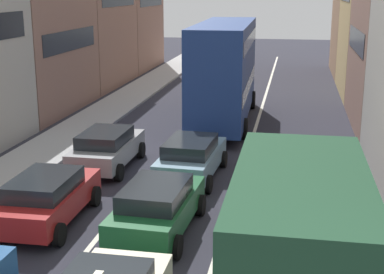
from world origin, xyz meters
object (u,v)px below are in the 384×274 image
(removalist_box_truck, at_px, (298,236))
(hatchback_centre_lane_third, at_px, (191,157))
(sedan_right_lane_behind_truck, at_px, (291,180))
(sedan_centre_lane_second, at_px, (157,206))
(bus_mid_queue_primary, at_px, (225,68))
(wagon_left_lane_second, at_px, (47,197))
(sedan_left_lane_third, at_px, (107,148))

(removalist_box_truck, height_order, hatchback_centre_lane_third, removalist_box_truck)
(removalist_box_truck, relative_size, sedan_right_lane_behind_truck, 1.78)
(sedan_centre_lane_second, bearing_deg, sedan_right_lane_behind_truck, -48.70)
(sedan_centre_lane_second, distance_m, sedan_right_lane_behind_truck, 4.71)
(removalist_box_truck, xyz_separation_m, hatchback_centre_lane_third, (-3.76, 8.69, -1.18))
(removalist_box_truck, height_order, bus_mid_queue_primary, bus_mid_queue_primary)
(removalist_box_truck, xyz_separation_m, sedan_right_lane_behind_truck, (-0.16, 6.80, -1.18))
(sedan_centre_lane_second, bearing_deg, wagon_left_lane_second, 91.04)
(hatchback_centre_lane_third, height_order, sedan_right_lane_behind_truck, same)
(wagon_left_lane_second, bearing_deg, removalist_box_truck, -119.55)
(hatchback_centre_lane_third, bearing_deg, removalist_box_truck, -153.72)
(removalist_box_truck, relative_size, sedan_left_lane_third, 1.79)
(sedan_centre_lane_second, bearing_deg, removalist_box_truck, -132.44)
(sedan_centre_lane_second, distance_m, bus_mid_queue_primary, 13.80)
(hatchback_centre_lane_third, bearing_deg, sedan_left_lane_third, 82.78)
(sedan_left_lane_third, height_order, sedan_right_lane_behind_truck, same)
(hatchback_centre_lane_third, bearing_deg, bus_mid_queue_primary, 2.39)
(sedan_left_lane_third, distance_m, sedan_right_lane_behind_truck, 7.44)
(sedan_centre_lane_second, distance_m, hatchback_centre_lane_third, 4.84)
(sedan_left_lane_third, bearing_deg, bus_mid_queue_primary, -22.66)
(wagon_left_lane_second, height_order, sedan_left_lane_third, same)
(sedan_centre_lane_second, xyz_separation_m, hatchback_centre_lane_third, (0.08, 4.84, 0.00))
(hatchback_centre_lane_third, relative_size, sedan_right_lane_behind_truck, 1.01)
(hatchback_centre_lane_third, xyz_separation_m, bus_mid_queue_primary, (0.07, 8.81, 2.03))
(removalist_box_truck, distance_m, bus_mid_queue_primary, 17.92)
(sedan_centre_lane_second, relative_size, sedan_right_lane_behind_truck, 1.01)
(sedan_centre_lane_second, bearing_deg, sedan_left_lane_third, 34.15)
(removalist_box_truck, relative_size, sedan_centre_lane_second, 1.76)
(removalist_box_truck, relative_size, hatchback_centre_lane_third, 1.76)
(wagon_left_lane_second, distance_m, sedan_left_lane_third, 5.34)
(sedan_right_lane_behind_truck, xyz_separation_m, bus_mid_queue_primary, (-3.53, 10.71, 2.03))
(wagon_left_lane_second, height_order, bus_mid_queue_primary, bus_mid_queue_primary)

